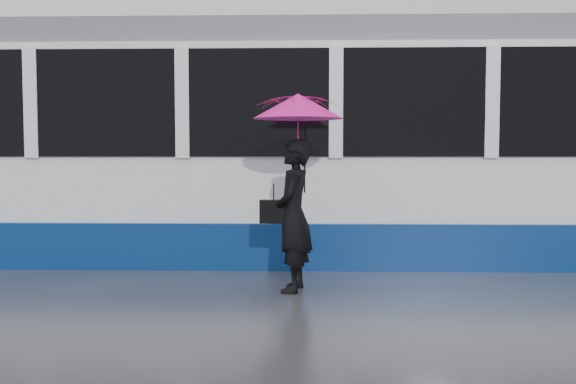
{
  "coord_description": "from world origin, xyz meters",
  "views": [
    {
      "loc": [
        -0.42,
        -7.08,
        1.56
      ],
      "look_at": [
        -0.65,
        0.27,
        1.1
      ],
      "focal_mm": 40.0,
      "sensor_mm": 36.0,
      "label": 1
    }
  ],
  "objects": [
    {
      "name": "tram",
      "position": [
        2.44,
        2.5,
        1.64
      ],
      "size": [
        26.0,
        2.56,
        3.35
      ],
      "color": "white",
      "rests_on": "ground"
    },
    {
      "name": "rails",
      "position": [
        0.0,
        2.5,
        0.01
      ],
      "size": [
        34.0,
        1.51,
        0.02
      ],
      "color": "#3F3D38",
      "rests_on": "ground"
    },
    {
      "name": "woman",
      "position": [
        -0.59,
        0.04,
        0.85
      ],
      "size": [
        0.48,
        0.67,
        1.71
      ],
      "primitive_type": "imported",
      "rotation": [
        0.0,
        0.0,
        -1.69
      ],
      "color": "black",
      "rests_on": "ground"
    },
    {
      "name": "handbag",
      "position": [
        -0.81,
        0.06,
        0.89
      ],
      "size": [
        0.32,
        0.17,
        0.44
      ],
      "rotation": [
        0.0,
        0.0,
        -0.12
      ],
      "color": "black",
      "rests_on": "ground"
    },
    {
      "name": "umbrella",
      "position": [
        -0.54,
        0.04,
        1.87
      ],
      "size": [
        1.11,
        1.11,
        1.15
      ],
      "rotation": [
        0.0,
        0.0,
        -0.12
      ],
      "color": "#E2137B",
      "rests_on": "ground"
    },
    {
      "name": "ground",
      "position": [
        0.0,
        0.0,
        0.0
      ],
      "size": [
        90.0,
        90.0,
        0.0
      ],
      "primitive_type": "plane",
      "color": "#2F2F34",
      "rests_on": "ground"
    }
  ]
}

